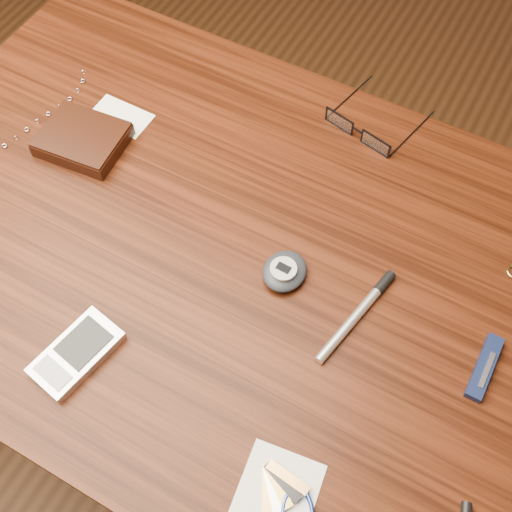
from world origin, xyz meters
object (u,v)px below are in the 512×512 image
object	(u,v)px
notepad_keys	(287,503)
silver_pen	(362,309)
pda_phone	(77,353)
eyeglasses	(360,130)
pedometer	(285,271)
wallet_and_card	(84,139)
desk	(216,275)
pocket_knife	(484,367)

from	to	relation	value
notepad_keys	silver_pen	distance (m)	0.25
pda_phone	eyeglasses	bearing A→B (deg)	72.29
pda_phone	pedometer	world-z (taller)	pedometer
silver_pen	wallet_and_card	bearing A→B (deg)	173.52
eyeglasses	pda_phone	bearing A→B (deg)	-107.71
pda_phone	desk	bearing A→B (deg)	76.01
notepad_keys	pocket_knife	size ratio (longest dim) A/B	1.28
desk	pocket_knife	xyz separation A→B (m)	(0.38, -0.00, 0.11)
desk	pedometer	distance (m)	0.16
eyeglasses	pocket_knife	xyz separation A→B (m)	(0.28, -0.27, -0.01)
wallet_and_card	pocket_knife	xyz separation A→B (m)	(0.63, -0.05, -0.01)
wallet_and_card	pocket_knife	world-z (taller)	wallet_and_card
desk	pda_phone	size ratio (longest dim) A/B	8.41
pedometer	silver_pen	xyz separation A→B (m)	(0.11, 0.00, -0.01)
wallet_and_card	silver_pen	world-z (taller)	wallet_and_card
notepad_keys	silver_pen	world-z (taller)	silver_pen
pedometer	pocket_knife	world-z (taller)	pedometer
desk	pda_phone	xyz separation A→B (m)	(-0.06, -0.22, 0.11)
notepad_keys	wallet_and_card	bearing A→B (deg)	148.46
pda_phone	pocket_knife	size ratio (longest dim) A/B	1.35
desk	pda_phone	world-z (taller)	pda_phone
notepad_keys	pocket_knife	bearing A→B (deg)	61.44
pedometer	silver_pen	size ratio (longest dim) A/B	0.42
eyeglasses	notepad_keys	distance (m)	0.54
eyeglasses	silver_pen	bearing A→B (deg)	-65.27
pocket_knife	silver_pen	size ratio (longest dim) A/B	0.56
desk	silver_pen	bearing A→B (deg)	-0.43
notepad_keys	silver_pen	size ratio (longest dim) A/B	0.72
wallet_and_card	silver_pen	bearing A→B (deg)	-6.48
eyeglasses	notepad_keys	world-z (taller)	eyeglasses
pda_phone	notepad_keys	world-z (taller)	pda_phone
desk	wallet_and_card	xyz separation A→B (m)	(-0.25, 0.05, 0.11)
wallet_and_card	pedometer	distance (m)	0.37
eyeglasses	pocket_knife	bearing A→B (deg)	-43.25
silver_pen	notepad_keys	bearing A→B (deg)	-84.55
wallet_and_card	notepad_keys	size ratio (longest dim) A/B	1.36
desk	notepad_keys	size ratio (longest dim) A/B	8.83
pda_phone	wallet_and_card	bearing A→B (deg)	125.04
desk	pocket_knife	size ratio (longest dim) A/B	11.31
eyeglasses	pedometer	xyz separation A→B (m)	(0.01, -0.27, -0.00)
pedometer	pocket_knife	distance (m)	0.27
wallet_and_card	eyeglasses	xyz separation A→B (m)	(0.35, 0.21, -0.00)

